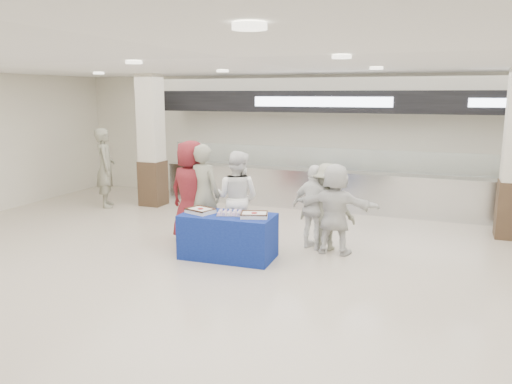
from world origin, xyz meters
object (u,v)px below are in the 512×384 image
at_px(cupcake_tray, 230,213).
at_px(civilian_maroon, 191,191).
at_px(civilian_white, 335,209).
at_px(soldier_b, 327,207).
at_px(sheet_cake_left, 200,210).
at_px(chef_tall, 237,198).
at_px(sheet_cake_right, 254,214).
at_px(chef_short, 314,207).
at_px(soldier_a, 204,194).
at_px(display_table, 228,236).
at_px(soldier_bg, 106,168).

distance_m(cupcake_tray, civilian_maroon, 1.33).
relative_size(cupcake_tray, civilian_white, 0.30).
bearing_deg(soldier_b, civilian_maroon, 9.96).
bearing_deg(sheet_cake_left, civilian_white, 24.23).
bearing_deg(chef_tall, soldier_b, -166.98).
bearing_deg(sheet_cake_right, chef_short, 54.60).
xyz_separation_m(civilian_maroon, soldier_a, (0.31, -0.08, -0.02)).
distance_m(chef_short, soldier_b, 0.23).
bearing_deg(sheet_cake_right, chef_tall, 129.22).
bearing_deg(sheet_cake_right, display_table, 178.64).
xyz_separation_m(sheet_cake_right, chef_tall, (-0.65, 0.80, 0.07)).
bearing_deg(civilian_white, cupcake_tray, 29.28).
relative_size(sheet_cake_right, civilian_white, 0.32).
bearing_deg(chef_tall, civilian_white, -174.18).
relative_size(cupcake_tray, soldier_b, 0.31).
xyz_separation_m(chef_short, soldier_b, (0.22, 0.06, 0.01)).
relative_size(cupcake_tray, soldier_bg, 0.25).
bearing_deg(civilian_maroon, soldier_bg, -20.28).
distance_m(display_table, sheet_cake_left, 0.64).
bearing_deg(civilian_white, chef_short, -18.83).
height_order(chef_tall, soldier_bg, soldier_bg).
distance_m(chef_tall, chef_short, 1.41).
bearing_deg(sheet_cake_left, soldier_bg, 146.88).
distance_m(civilian_maroon, chef_short, 2.32).
height_order(sheet_cake_left, soldier_b, soldier_b).
relative_size(soldier_a, soldier_b, 1.20).
distance_m(chef_short, soldier_bg, 5.80).
relative_size(sheet_cake_left, civilian_white, 0.32).
relative_size(sheet_cake_left, civilian_maroon, 0.27).
height_order(sheet_cake_left, chef_short, chef_short).
height_order(sheet_cake_right, soldier_b, soldier_b).
bearing_deg(soldier_b, civilian_white, 135.43).
bearing_deg(soldier_a, chef_short, -157.47).
bearing_deg(civilian_maroon, civilian_white, -168.56).
relative_size(sheet_cake_left, soldier_b, 0.33).
relative_size(display_table, sheet_cake_left, 3.02).
height_order(soldier_a, chef_short, soldier_a).
distance_m(cupcake_tray, civilian_white, 1.81).
xyz_separation_m(sheet_cake_left, chef_tall, (0.31, 0.84, 0.07)).
bearing_deg(civilian_maroon, chef_short, -164.52).
distance_m(soldier_a, civilian_white, 2.40).
bearing_deg(chef_tall, sheet_cake_left, 72.52).
height_order(chef_short, civilian_white, civilian_white).
bearing_deg(cupcake_tray, soldier_b, 37.65).
bearing_deg(civilian_white, soldier_a, 5.91).
bearing_deg(cupcake_tray, soldier_a, 141.27).
distance_m(soldier_a, chef_short, 2.02).
xyz_separation_m(sheet_cake_right, soldier_a, (-1.25, 0.65, 0.13)).
bearing_deg(soldier_bg, chef_tall, -147.14).
bearing_deg(soldier_bg, civilian_white, -140.10).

